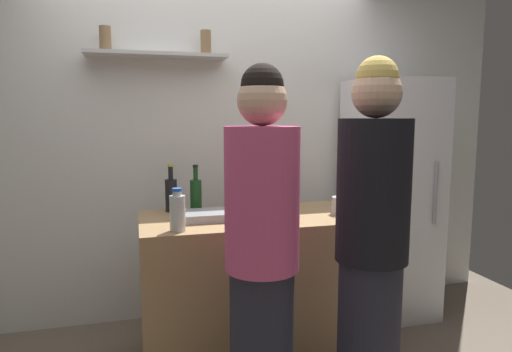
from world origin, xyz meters
TOP-DOWN VIEW (x-y plane):
  - back_wall_assembly at (-0.00, 1.25)m, footprint 4.80×0.32m
  - refrigerator at (1.34, 0.85)m, footprint 0.60×0.62m
  - counter at (0.17, 0.50)m, footprint 1.42×0.71m
  - baking_pan at (-0.16, 0.46)m, footprint 0.34×0.24m
  - utensil_holder at (0.71, 0.41)m, footprint 0.12×0.12m
  - wine_bottle_amber_glass at (0.11, 0.66)m, footprint 0.07×0.07m
  - wine_bottle_pale_glass at (0.39, 0.60)m, footprint 0.07×0.07m
  - wine_bottle_green_glass at (-0.17, 0.72)m, footprint 0.07×0.07m
  - wine_bottle_dark_glass at (-0.32, 0.77)m, footprint 0.08×0.08m
  - water_bottle_plastic at (-0.33, 0.24)m, footprint 0.08×0.08m
  - person_pink_top at (0.01, -0.24)m, footprint 0.34×0.34m
  - person_blonde at (0.52, -0.31)m, footprint 0.34×0.34m

SIDE VIEW (x-z plane):
  - counter at x=0.17m, z-range 0.00..0.91m
  - person_pink_top at x=0.01m, z-range 0.00..1.75m
  - refrigerator at x=1.34m, z-range 0.00..1.79m
  - person_blonde at x=0.52m, z-range 0.00..1.79m
  - baking_pan at x=-0.16m, z-range 0.91..0.96m
  - utensil_holder at x=0.71m, z-range 0.85..1.07m
  - water_bottle_plastic at x=-0.33m, z-range 0.89..1.13m
  - wine_bottle_pale_glass at x=0.39m, z-range 0.86..1.16m
  - wine_bottle_green_glass at x=-0.17m, z-range 0.87..1.17m
  - wine_bottle_dark_glass at x=-0.32m, z-range 0.87..1.18m
  - wine_bottle_amber_glass at x=0.11m, z-range 0.86..1.20m
  - back_wall_assembly at x=0.00m, z-range 0.00..2.60m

